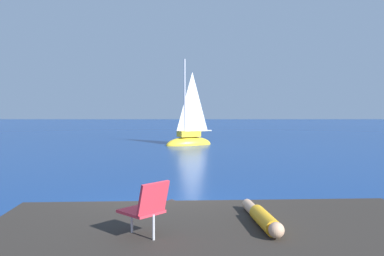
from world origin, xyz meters
TOP-DOWN VIEW (x-y plane):
  - ground_plane at (0.00, 0.00)m, footprint 160.00×160.00m
  - shore_ledge at (1.02, -3.40)m, footprint 7.15×3.70m
  - boulder_seaward at (0.27, -1.24)m, footprint 1.87×1.99m
  - boulder_inland at (-2.05, -1.93)m, footprint 0.79×0.94m
  - sailboat_near at (0.45, 18.25)m, footprint 3.64×2.66m
  - person_sunbather at (1.74, -3.33)m, footprint 0.37×1.76m
  - beach_chair at (0.03, -3.90)m, footprint 0.76×0.76m

SIDE VIEW (x-z plane):
  - ground_plane at x=0.00m, z-range 0.00..0.00m
  - boulder_seaward at x=0.27m, z-range -0.55..0.55m
  - boulder_inland at x=-2.05m, z-range -0.29..0.29m
  - sailboat_near at x=0.45m, z-range -2.96..3.67m
  - shore_ledge at x=1.02m, z-range 0.00..0.85m
  - person_sunbather at x=1.74m, z-range 0.83..1.08m
  - beach_chair at x=0.03m, z-range 0.89..1.69m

